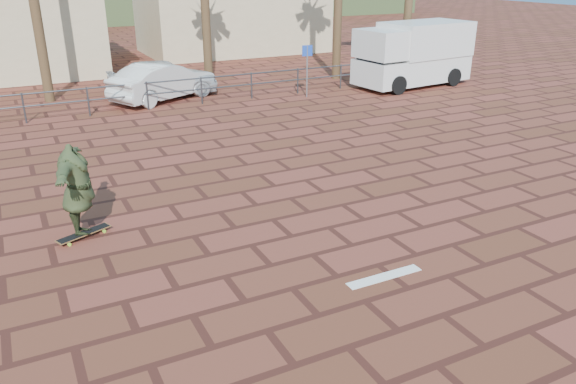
% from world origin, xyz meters
% --- Properties ---
extents(ground, '(120.00, 120.00, 0.00)m').
position_xyz_m(ground, '(0.00, 0.00, 0.00)').
color(ground, brown).
rests_on(ground, ground).
extents(paint_stripe, '(1.40, 0.22, 0.01)m').
position_xyz_m(paint_stripe, '(0.70, -1.20, 0.00)').
color(paint_stripe, white).
rests_on(paint_stripe, ground).
extents(guardrail, '(24.06, 0.06, 1.00)m').
position_xyz_m(guardrail, '(0.00, 12.00, 0.68)').
color(guardrail, '#47494F').
rests_on(guardrail, ground).
extents(building_east, '(10.60, 6.60, 5.00)m').
position_xyz_m(building_east, '(8.00, 24.00, 2.54)').
color(building_east, beige).
rests_on(building_east, ground).
extents(longboard, '(1.06, 0.62, 0.10)m').
position_xyz_m(longboard, '(-3.55, 2.56, 0.09)').
color(longboard, olive).
rests_on(longboard, ground).
extents(skateboarder, '(1.09, 2.25, 1.77)m').
position_xyz_m(skateboarder, '(-3.55, 2.56, 0.99)').
color(skateboarder, '#2E381E').
rests_on(skateboarder, longboard).
extents(campervan, '(5.17, 2.61, 2.59)m').
position_xyz_m(campervan, '(11.04, 11.19, 1.36)').
color(campervan, silver).
rests_on(campervan, ground).
extents(car_silver, '(4.38, 2.13, 1.44)m').
position_xyz_m(car_silver, '(1.10, 14.00, 0.72)').
color(car_silver, silver).
rests_on(car_silver, ground).
extents(car_white, '(4.47, 3.26, 1.40)m').
position_xyz_m(car_white, '(0.94, 13.32, 0.70)').
color(car_white, silver).
rests_on(car_white, ground).
extents(street_sign, '(0.40, 0.10, 1.97)m').
position_xyz_m(street_sign, '(6.00, 11.25, 1.38)').
color(street_sign, gray).
rests_on(street_sign, ground).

